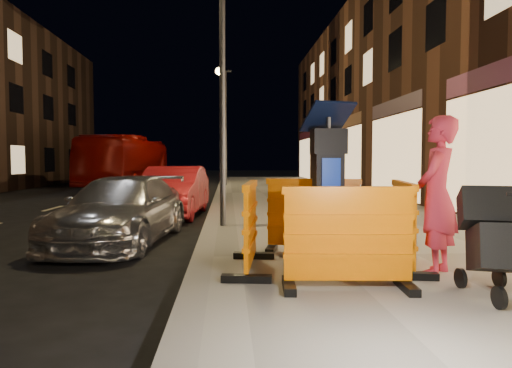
{
  "coord_description": "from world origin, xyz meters",
  "views": [
    {
      "loc": [
        0.35,
        -6.25,
        1.48
      ],
      "look_at": [
        0.8,
        1.0,
        1.1
      ],
      "focal_mm": 32.0,
      "sensor_mm": 36.0,
      "label": 1
    }
  ],
  "objects": [
    {
      "name": "street_lamp_mid",
      "position": [
        0.25,
        3.0,
        3.15
      ],
      "size": [
        0.12,
        0.12,
        6.0
      ],
      "primitive_type": "cylinder",
      "color": "#3F3F44",
      "rests_on": "sidewalk"
    },
    {
      "name": "man",
      "position": [
        2.77,
        -1.13,
        1.07
      ],
      "size": [
        0.76,
        0.8,
        1.84
      ],
      "primitive_type": "imported",
      "rotation": [
        0.0,
        0.0,
        -2.24
      ],
      "color": "#BA263C",
      "rests_on": "sidewalk"
    },
    {
      "name": "bus_doubledecker",
      "position": [
        -5.09,
        18.99,
        0.0
      ],
      "size": [
        2.99,
        10.0,
        2.75
      ],
      "primitive_type": "imported",
      "rotation": [
        0.0,
        0.0,
        -0.07
      ],
      "color": "#820703",
      "rests_on": "ground"
    },
    {
      "name": "barrier_kerbside",
      "position": [
        0.62,
        -0.75,
        0.68
      ],
      "size": [
        0.73,
        1.43,
        1.06
      ],
      "primitive_type": "cube",
      "rotation": [
        0.0,
        0.0,
        1.45
      ],
      "color": "orange",
      "rests_on": "sidewalk"
    },
    {
      "name": "barrier_bldgside",
      "position": [
        2.52,
        -0.75,
        0.68
      ],
      "size": [
        0.82,
        1.45,
        1.06
      ],
      "primitive_type": "cube",
      "rotation": [
        0.0,
        0.0,
        1.38
      ],
      "color": "orange",
      "rests_on": "sidewalk"
    },
    {
      "name": "street_lamp_far",
      "position": [
        0.25,
        18.0,
        3.15
      ],
      "size": [
        0.12,
        0.12,
        6.0
      ],
      "primitive_type": "cylinder",
      "color": "#3F3F44",
      "rests_on": "sidewalk"
    },
    {
      "name": "car_silver",
      "position": [
        -1.55,
        1.98,
        0.0
      ],
      "size": [
        2.12,
        4.24,
        1.18
      ],
      "primitive_type": "imported",
      "rotation": [
        0.0,
        0.0,
        -0.12
      ],
      "color": "#BBBBC1",
      "rests_on": "ground"
    },
    {
      "name": "ground_plane",
      "position": [
        0.0,
        0.0,
        0.0
      ],
      "size": [
        120.0,
        120.0,
        0.0
      ],
      "primitive_type": "plane",
      "color": "black",
      "rests_on": "ground"
    },
    {
      "name": "stroller",
      "position": [
        2.97,
        -2.03,
        0.67
      ],
      "size": [
        0.78,
        0.96,
        1.04
      ],
      "primitive_type": "cube",
      "rotation": [
        0.0,
        0.0,
        -0.33
      ],
      "color": "black",
      "rests_on": "sidewalk"
    },
    {
      "name": "parking_kiosk",
      "position": [
        1.57,
        -0.75,
        1.1
      ],
      "size": [
        0.69,
        0.69,
        1.91
      ],
      "primitive_type": "cube",
      "rotation": [
        0.0,
        0.0,
        -0.16
      ],
      "color": "black",
      "rests_on": "sidewalk"
    },
    {
      "name": "barrier_front",
      "position": [
        1.57,
        -1.7,
        0.68
      ],
      "size": [
        1.4,
        0.66,
        1.06
      ],
      "primitive_type": "cube",
      "rotation": [
        0.0,
        0.0,
        -0.07
      ],
      "color": "orange",
      "rests_on": "sidewalk"
    },
    {
      "name": "barrier_back",
      "position": [
        1.57,
        0.2,
        0.68
      ],
      "size": [
        1.45,
        0.84,
        1.06
      ],
      "primitive_type": "cube",
      "rotation": [
        0.0,
        0.0,
        -0.21
      ],
      "color": "orange",
      "rests_on": "sidewalk"
    },
    {
      "name": "kerb",
      "position": [
        0.0,
        0.0,
        0.07
      ],
      "size": [
        0.3,
        60.0,
        0.15
      ],
      "primitive_type": "cube",
      "color": "slate",
      "rests_on": "ground"
    },
    {
      "name": "car_red",
      "position": [
        -1.08,
        5.83,
        0.0
      ],
      "size": [
        1.69,
        4.09,
        1.32
      ],
      "primitive_type": "imported",
      "rotation": [
        0.0,
        0.0,
        -0.08
      ],
      "color": "#A8171E",
      "rests_on": "ground"
    },
    {
      "name": "sidewalk",
      "position": [
        3.0,
        0.0,
        0.07
      ],
      "size": [
        6.0,
        60.0,
        0.15
      ],
      "primitive_type": "cube",
      "color": "gray",
      "rests_on": "ground"
    }
  ]
}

